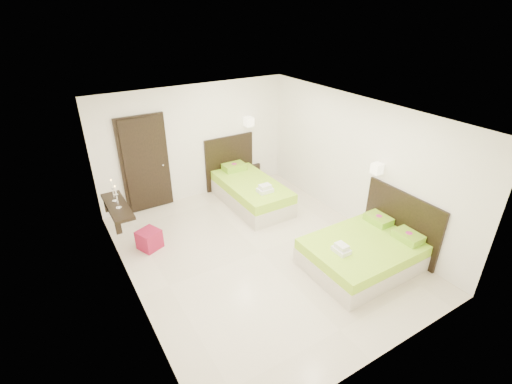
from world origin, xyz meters
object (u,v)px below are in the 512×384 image
nightstand (248,173)px  ottoman (149,239)px  bed_single (249,190)px  bed_double (365,251)px

nightstand → ottoman: 3.45m
bed_single → bed_double: bed_single is taller
bed_single → nightstand: bed_single is taller
nightstand → bed_double: bearing=-114.1°
bed_double → nightstand: bed_double is taller
ottoman → nightstand: bearing=27.5°
bed_single → bed_double: bearing=-79.6°
bed_double → ottoman: 3.94m
nightstand → ottoman: bearing=-176.8°
ottoman → bed_double: bearing=-38.7°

